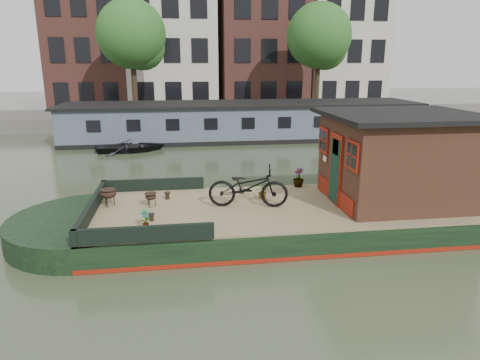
{
  "coord_description": "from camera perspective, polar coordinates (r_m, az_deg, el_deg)",
  "views": [
    {
      "loc": [
        -3.67,
        -10.58,
        4.36
      ],
      "look_at": [
        -2.09,
        0.5,
        1.26
      ],
      "focal_mm": 32.0,
      "sensor_mm": 36.0,
      "label": 1
    }
  ],
  "objects": [
    {
      "name": "houseboat_deck",
      "position": [
        11.8,
        10.44,
        -3.25
      ],
      "size": [
        11.8,
        3.8,
        0.05
      ],
      "primitive_type": "cube",
      "color": "#867C53",
      "rests_on": "houseboat_hull"
    },
    {
      "name": "far_houseboat",
      "position": [
        25.08,
        0.36,
        7.69
      ],
      "size": [
        20.4,
        4.4,
        2.11
      ],
      "color": "#4B5864",
      "rests_on": "ground"
    },
    {
      "name": "bicycle",
      "position": [
        11.22,
        1.09,
        -0.88
      ],
      "size": [
        2.19,
        1.09,
        1.1
      ],
      "primitive_type": "imported",
      "rotation": [
        0.0,
        0.0,
        1.39
      ],
      "color": "black",
      "rests_on": "houseboat_deck"
    },
    {
      "name": "townhouse_row",
      "position": [
        38.43,
        -2.55,
        20.73
      ],
      "size": [
        27.25,
        8.0,
        16.5
      ],
      "color": "brown",
      "rests_on": "ground"
    },
    {
      "name": "tree_left",
      "position": [
        29.81,
        -13.98,
        17.98
      ],
      "size": [
        4.4,
        4.4,
        7.4
      ],
      "color": "#332316",
      "rests_on": "quay"
    },
    {
      "name": "bow_bulwark",
      "position": [
        11.24,
        -14.88,
        -3.4
      ],
      "size": [
        3.0,
        4.0,
        0.35
      ],
      "color": "black",
      "rests_on": "houseboat_deck"
    },
    {
      "name": "tree_right",
      "position": [
        31.27,
        10.71,
        18.02
      ],
      "size": [
        4.4,
        4.4,
        7.4
      ],
      "color": "#332316",
      "rests_on": "quay"
    },
    {
      "name": "brazier_front",
      "position": [
        11.55,
        -11.8,
        -2.62
      ],
      "size": [
        0.44,
        0.44,
        0.38
      ],
      "primitive_type": null,
      "rotation": [
        0.0,
        0.0,
        -0.33
      ],
      "color": "black",
      "rests_on": "houseboat_deck"
    },
    {
      "name": "dinghy",
      "position": [
        22.34,
        -14.36,
        4.65
      ],
      "size": [
        3.72,
        2.89,
        0.71
      ],
      "primitive_type": "imported",
      "rotation": [
        0.0,
        0.0,
        1.71
      ],
      "color": "black",
      "rests_on": "ground"
    },
    {
      "name": "brazier_rear",
      "position": [
        11.9,
        -17.11,
        -2.24
      ],
      "size": [
        0.52,
        0.52,
        0.46
      ],
      "primitive_type": null,
      "rotation": [
        0.0,
        0.0,
        -0.26
      ],
      "color": "black",
      "rests_on": "houseboat_deck"
    },
    {
      "name": "bollard_stbd",
      "position": [
        10.58,
        -11.72,
        -4.86
      ],
      "size": [
        0.16,
        0.16,
        0.18
      ],
      "primitive_type": "cylinder",
      "color": "black",
      "rests_on": "houseboat_deck"
    },
    {
      "name": "quay",
      "position": [
        31.54,
        -1.4,
        8.34
      ],
      "size": [
        60.0,
        6.0,
        0.9
      ],
      "primitive_type": "cube",
      "color": "#47443F",
      "rests_on": "ground"
    },
    {
      "name": "houseboat_hull",
      "position": [
        11.58,
        4.06,
        -5.24
      ],
      "size": [
        14.01,
        4.02,
        0.6
      ],
      "color": "black",
      "rests_on": "ground"
    },
    {
      "name": "potted_plant_a",
      "position": [
        10.09,
        -12.52,
        -5.12
      ],
      "size": [
        0.28,
        0.24,
        0.45
      ],
      "primitive_type": "imported",
      "rotation": [
        0.0,
        0.0,
        0.38
      ],
      "color": "brown",
      "rests_on": "houseboat_deck"
    },
    {
      "name": "cabin",
      "position": [
        12.34,
        20.42,
        2.89
      ],
      "size": [
        4.0,
        3.5,
        2.42
      ],
      "color": "black",
      "rests_on": "houseboat_deck"
    },
    {
      "name": "potted_plant_d",
      "position": [
        13.23,
        7.81,
        0.36
      ],
      "size": [
        0.45,
        0.45,
        0.58
      ],
      "primitive_type": "imported",
      "rotation": [
        0.0,
        0.0,
        5.27
      ],
      "color": "#984E29",
      "rests_on": "houseboat_deck"
    },
    {
      "name": "potted_plant_c",
      "position": [
        11.95,
        3.0,
        -1.59
      ],
      "size": [
        0.5,
        0.49,
        0.42
      ],
      "primitive_type": "imported",
      "rotation": [
        0.0,
        0.0,
        3.83
      ],
      "color": "#984E2C",
      "rests_on": "houseboat_deck"
    },
    {
      "name": "bollard_port",
      "position": [
        12.13,
        -9.65,
        -2.08
      ],
      "size": [
        0.17,
        0.17,
        0.2
      ],
      "primitive_type": "cylinder",
      "color": "black",
      "rests_on": "houseboat_deck"
    },
    {
      "name": "ground",
      "position": [
        12.01,
        10.3,
        -6.07
      ],
      "size": [
        120.0,
        120.0,
        0.0
      ],
      "primitive_type": "plane",
      "color": "#2E3622",
      "rests_on": "ground"
    }
  ]
}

